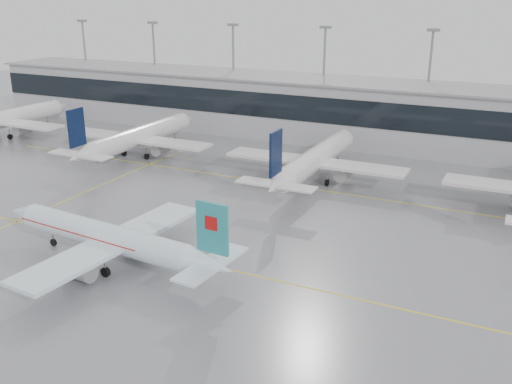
% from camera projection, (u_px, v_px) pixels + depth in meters
% --- Properties ---
extents(ground, '(320.00, 320.00, 0.00)m').
position_uv_depth(ground, '(210.00, 265.00, 64.28)').
color(ground, gray).
rests_on(ground, ground).
extents(taxi_line_main, '(120.00, 0.25, 0.01)m').
position_uv_depth(taxi_line_main, '(210.00, 265.00, 64.28)').
color(taxi_line_main, yellow).
rests_on(taxi_line_main, ground).
extents(taxi_line_north, '(120.00, 0.25, 0.01)m').
position_uv_depth(taxi_line_north, '(306.00, 188.00, 89.75)').
color(taxi_line_north, yellow).
rests_on(taxi_line_north, ground).
extents(taxi_line_cross, '(0.25, 60.00, 0.01)m').
position_uv_depth(taxi_line_cross, '(93.00, 189.00, 89.38)').
color(taxi_line_cross, yellow).
rests_on(taxi_line_cross, ground).
extents(terminal, '(180.00, 15.00, 12.00)m').
position_uv_depth(terminal, '(364.00, 114.00, 114.94)').
color(terminal, '#A7A7AB').
rests_on(terminal, ground).
extents(terminal_glass, '(180.00, 0.20, 5.00)m').
position_uv_depth(terminal_glass, '(354.00, 113.00, 108.03)').
color(terminal_glass, black).
rests_on(terminal_glass, ground).
extents(terminal_roof, '(182.00, 16.00, 0.40)m').
position_uv_depth(terminal_roof, '(366.00, 83.00, 112.89)').
color(terminal_roof, gray).
rests_on(terminal_roof, ground).
extents(light_masts, '(156.40, 1.00, 22.60)m').
position_uv_depth(light_masts, '(374.00, 73.00, 117.61)').
color(light_masts, gray).
rests_on(light_masts, ground).
extents(air_canada_jet, '(33.22, 25.76, 10.05)m').
position_uv_depth(air_canada_jet, '(113.00, 239.00, 63.38)').
color(air_canada_jet, white).
rests_on(air_canada_jet, ground).
extents(parked_jet_a, '(29.64, 36.96, 11.72)m').
position_uv_depth(parked_jet_a, '(4.00, 120.00, 120.53)').
color(parked_jet_a, white).
rests_on(parked_jet_a, ground).
extents(parked_jet_b, '(29.64, 36.96, 11.72)m').
position_uv_depth(parked_jet_b, '(138.00, 137.00, 106.09)').
color(parked_jet_b, white).
rests_on(parked_jet_b, ground).
extents(parked_jet_c, '(29.64, 36.96, 11.72)m').
position_uv_depth(parked_jet_c, '(315.00, 160.00, 91.65)').
color(parked_jet_c, white).
rests_on(parked_jet_c, ground).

